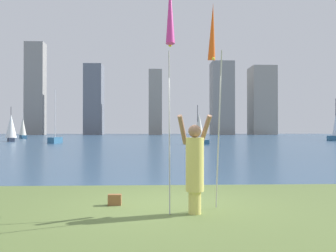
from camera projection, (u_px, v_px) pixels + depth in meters
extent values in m
cube|color=#335170|center=(155.00, 138.00, 68.49)|extent=(120.00, 117.48, 0.12)
cube|color=#2D381C|center=(163.00, 186.00, 9.80)|extent=(120.00, 0.70, 0.02)
cylinder|color=#D8CC66|center=(195.00, 202.00, 6.47)|extent=(0.23, 0.23, 0.41)
cylinder|color=#D8CC66|center=(195.00, 164.00, 6.48)|extent=(0.33, 0.33, 0.98)
sphere|color=#936B51|center=(195.00, 131.00, 6.48)|extent=(0.24, 0.24, 0.24)
cylinder|color=#936B51|center=(183.00, 130.00, 6.61)|extent=(0.24, 0.38, 0.56)
cylinder|color=#936B51|center=(205.00, 130.00, 6.63)|extent=(0.24, 0.38, 0.56)
cylinder|color=#B2B2B7|center=(169.00, 131.00, 6.56)|extent=(0.02, 0.30, 3.02)
cone|color=#D83399|center=(170.00, 11.00, 6.25)|extent=(0.16, 0.27, 1.18)
sphere|color=yellow|center=(170.00, 45.00, 6.29)|extent=(0.06, 0.06, 0.06)
cylinder|color=#B2B2B7|center=(219.00, 132.00, 6.59)|extent=(0.02, 0.63, 2.93)
cone|color=#F25919|center=(212.00, 32.00, 7.33)|extent=(0.16, 0.39, 1.16)
sphere|color=yellow|center=(213.00, 59.00, 7.21)|extent=(0.06, 0.06, 0.06)
cube|color=brown|center=(115.00, 200.00, 7.21)|extent=(0.27, 0.14, 0.22)
cube|color=#2D6084|center=(198.00, 142.00, 36.52)|extent=(2.42, 1.47, 0.46)
cylinder|color=#47474C|center=(198.00, 122.00, 36.54)|extent=(0.07, 0.07, 3.62)
cone|color=silver|center=(199.00, 127.00, 36.58)|extent=(1.36, 1.36, 2.73)
cube|color=#2D6084|center=(336.00, 138.00, 48.00)|extent=(2.38, 0.74, 0.70)
cylinder|color=#47474C|center=(336.00, 117.00, 48.03)|extent=(0.07, 0.07, 5.04)
cube|color=#2D6084|center=(23.00, 137.00, 59.97)|extent=(1.86, 2.34, 0.57)
cylinder|color=silver|center=(23.00, 124.00, 59.99)|extent=(0.07, 0.07, 3.85)
cone|color=silver|center=(23.00, 126.00, 60.13)|extent=(1.58, 1.58, 3.08)
cube|color=#333D51|center=(11.00, 140.00, 45.63)|extent=(1.84, 2.79, 0.48)
cylinder|color=#47474C|center=(11.00, 122.00, 45.65)|extent=(0.08, 0.08, 4.01)
cone|color=white|center=(11.00, 126.00, 45.46)|extent=(1.86, 1.86, 2.96)
cube|color=#2D6084|center=(55.00, 140.00, 39.62)|extent=(1.15, 2.30, 0.66)
cylinder|color=silver|center=(55.00, 113.00, 39.65)|extent=(0.07, 0.07, 5.34)
cube|color=gray|center=(35.00, 89.00, 103.91)|extent=(5.40, 3.95, 26.99)
cube|color=slate|center=(94.00, 100.00, 104.37)|extent=(5.17, 6.50, 20.52)
cube|color=gray|center=(155.00, 102.00, 104.95)|extent=(3.86, 5.25, 19.08)
cube|color=gray|center=(222.00, 99.00, 104.97)|extent=(6.39, 6.49, 21.40)
cube|color=gray|center=(262.00, 101.00, 108.13)|extent=(7.18, 7.65, 20.59)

